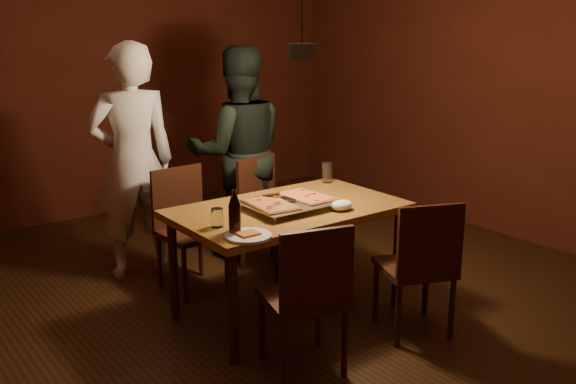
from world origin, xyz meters
TOP-DOWN VIEW (x-y plane):
  - room_shell at (0.00, 0.00)m, footprint 6.00×6.00m
  - dining_table at (-0.11, -0.00)m, footprint 1.50×0.90m
  - chair_far_left at (-0.45, 0.82)m, footprint 0.44×0.44m
  - chair_far_right at (0.25, 0.77)m, footprint 0.50×0.50m
  - chair_near_left at (-0.51, -0.73)m, footprint 0.51×0.51m
  - chair_near_right at (0.33, -0.79)m, footprint 0.55×0.55m
  - pizza_tray at (-0.14, -0.04)m, footprint 0.56×0.46m
  - pizza_meat at (-0.28, -0.05)m, footprint 0.27×0.40m
  - pizza_cheese at (0.01, -0.04)m, footprint 0.26×0.39m
  - spatula at (-0.12, -0.02)m, footprint 0.21×0.25m
  - beer_bottle_a at (-0.70, -0.27)m, footprint 0.07×0.07m
  - beer_bottle_b at (-0.66, -0.21)m, footprint 0.06×0.06m
  - water_glass_left at (-0.71, -0.09)m, footprint 0.07×0.07m
  - water_glass_right at (0.52, 0.34)m, footprint 0.07×0.07m
  - plate_slice at (-0.66, -0.36)m, footprint 0.27×0.27m
  - napkin at (0.12, -0.28)m, footprint 0.16×0.12m
  - diner_white at (-0.64, 1.26)m, footprint 0.73×0.55m
  - diner_dark at (0.25, 1.17)m, footprint 1.05×0.95m
  - pendant_lamp at (0.00, 0.00)m, footprint 0.18×0.18m

SIDE VIEW (x-z plane):
  - chair_far_left at x=-0.45m, z-range 0.29..0.78m
  - chair_far_right at x=0.25m, z-range 0.29..0.78m
  - chair_near_left at x=-0.51m, z-range 0.29..0.78m
  - chair_near_right at x=0.33m, z-range 0.29..0.78m
  - dining_table at x=-0.11m, z-range 0.30..1.05m
  - plate_slice at x=-0.66m, z-range 0.75..0.77m
  - pizza_tray at x=-0.14m, z-range 0.75..0.80m
  - napkin at x=0.12m, z-range 0.75..0.82m
  - water_glass_left at x=-0.71m, z-range 0.75..0.86m
  - pizza_meat at x=-0.28m, z-range 0.80..0.82m
  - pizza_cheese at x=0.01m, z-range 0.80..0.82m
  - spatula at x=-0.12m, z-range 0.79..0.83m
  - water_glass_right at x=0.52m, z-range 0.75..0.90m
  - beer_bottle_b at x=-0.66m, z-range 0.75..0.99m
  - diner_dark at x=0.25m, z-range 0.00..1.75m
  - beer_bottle_a at x=-0.70m, z-range 0.75..1.02m
  - diner_white at x=-0.64m, z-range 0.00..1.80m
  - room_shell at x=0.00m, z-range -1.60..4.40m
  - pendant_lamp at x=0.00m, z-range 1.21..2.31m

